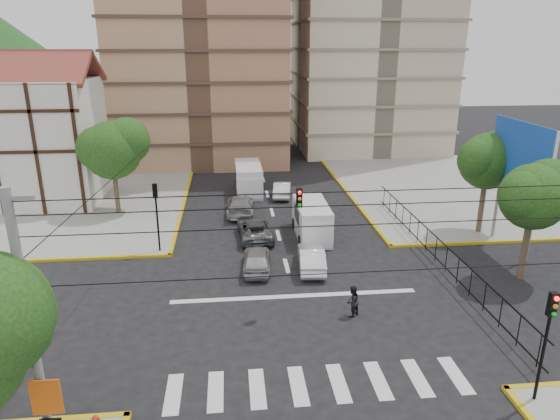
{
  "coord_description": "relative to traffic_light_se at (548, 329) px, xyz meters",
  "views": [
    {
      "loc": [
        -3.15,
        -22.08,
        12.7
      ],
      "look_at": [
        -0.53,
        3.65,
        4.0
      ],
      "focal_mm": 32.0,
      "sensor_mm": 36.0,
      "label": 1
    }
  ],
  "objects": [
    {
      "name": "tree_park_a",
      "position": [
        5.28,
        9.81,
        1.9
      ],
      "size": [
        4.41,
        3.6,
        6.83
      ],
      "color": "#473828",
      "rests_on": "ground"
    },
    {
      "name": "stop_line",
      "position": [
        -7.8,
        9.0,
        -3.11
      ],
      "size": [
        13.0,
        0.4,
        0.01
      ],
      "primitive_type": "cube",
      "color": "silver",
      "rests_on": "ground"
    },
    {
      "name": "car_silver_rear_left",
      "position": [
        -10.3,
        22.74,
        -2.39
      ],
      "size": [
        2.22,
        5.03,
        1.44
      ],
      "primitive_type": "imported",
      "rotation": [
        0.0,
        0.0,
        3.1
      ],
      "color": "#A7A6AB",
      "rests_on": "ground"
    },
    {
      "name": "car_white_rear_right",
      "position": [
        -6.55,
        26.94,
        -2.44
      ],
      "size": [
        2.04,
        4.25,
        1.34
      ],
      "primitive_type": "imported",
      "rotation": [
        0.0,
        0.0,
        2.99
      ],
      "color": "silver",
      "rests_on": "ground"
    },
    {
      "name": "tree_park_c",
      "position": [
        6.29,
        16.81,
        2.22
      ],
      "size": [
        4.65,
        3.8,
        7.25
      ],
      "color": "#473828",
      "rests_on": "ground"
    },
    {
      "name": "utility_pole_sw",
      "position": [
        -16.8,
        -1.2,
        1.65
      ],
      "size": [
        1.4,
        0.28,
        9.0
      ],
      "color": "slate",
      "rests_on": "ground"
    },
    {
      "name": "traffic_light_nw",
      "position": [
        -15.6,
        15.6,
        0.0
      ],
      "size": [
        0.28,
        0.22,
        4.4
      ],
      "color": "black",
      "rests_on": "ground"
    },
    {
      "name": "traffic_light_se",
      "position": [
        0.0,
        0.0,
        0.0
      ],
      "size": [
        0.28,
        0.22,
        4.4
      ],
      "color": "black",
      "rests_on": "ground"
    },
    {
      "name": "pedestrian_crosswalk",
      "position": [
        -5.29,
        6.74,
        -2.31
      ],
      "size": [
        0.99,
        0.96,
        1.6
      ],
      "primitive_type": "imported",
      "rotation": [
        0.0,
        0.0,
        3.81
      ],
      "color": "black",
      "rests_on": "ground"
    },
    {
      "name": "district_sign",
      "position": [
        -16.6,
        -1.44,
        -0.66
      ],
      "size": [
        0.9,
        0.12,
        3.2
      ],
      "color": "slate",
      "rests_on": "ground"
    },
    {
      "name": "billboard",
      "position": [
        6.65,
        13.8,
        2.89
      ],
      "size": [
        0.36,
        6.2,
        8.1
      ],
      "color": "slate",
      "rests_on": "ground"
    },
    {
      "name": "tudor_building",
      "position": [
        -26.8,
        27.8,
        2.14
      ],
      "size": [
        10.8,
        8.05,
        12.23
      ],
      "color": "silver",
      "rests_on": "ground"
    },
    {
      "name": "tree_tudor",
      "position": [
        -19.7,
        23.81,
        2.11
      ],
      "size": [
        5.39,
        4.4,
        7.43
      ],
      "color": "#473828",
      "rests_on": "ground"
    },
    {
      "name": "sidewalk_nw",
      "position": [
        -27.8,
        27.8,
        -3.04
      ],
      "size": [
        26.0,
        26.0,
        0.15
      ],
      "primitive_type": "cube",
      "color": "gray",
      "rests_on": "ground"
    },
    {
      "name": "car_grey_mid_left",
      "position": [
        -9.44,
        17.44,
        -2.46
      ],
      "size": [
        2.44,
        4.79,
        1.3
      ],
      "primitive_type": "imported",
      "rotation": [
        0.0,
        0.0,
        3.21
      ],
      "color": "slate",
      "rests_on": "ground"
    },
    {
      "name": "traffic_light_hanging",
      "position": [
        -7.8,
        5.76,
        2.79
      ],
      "size": [
        18.0,
        9.12,
        0.92
      ],
      "color": "black",
      "rests_on": "ground"
    },
    {
      "name": "ground",
      "position": [
        -7.8,
        7.8,
        -3.11
      ],
      "size": [
        160.0,
        160.0,
        0.0
      ],
      "primitive_type": "plane",
      "color": "black",
      "rests_on": "ground"
    },
    {
      "name": "car_white_front_right",
      "position": [
        -6.39,
        12.3,
        -2.42
      ],
      "size": [
        1.83,
        4.3,
        1.38
      ],
      "primitive_type": "imported",
      "rotation": [
        0.0,
        0.0,
        3.05
      ],
      "color": "white",
      "rests_on": "ground"
    },
    {
      "name": "park_fence",
      "position": [
        1.2,
        12.3,
        -3.11
      ],
      "size": [
        0.1,
        22.5,
        1.66
      ],
      "primitive_type": null,
      "color": "black",
      "rests_on": "ground"
    },
    {
      "name": "van_right_lane",
      "position": [
        -5.53,
        17.19,
        -1.96
      ],
      "size": [
        2.21,
        5.28,
        2.37
      ],
      "rotation": [
        0.0,
        0.0,
        -0.01
      ],
      "color": "silver",
      "rests_on": "ground"
    },
    {
      "name": "crosswalk_stripes",
      "position": [
        -7.8,
        1.8,
        -3.11
      ],
      "size": [
        12.0,
        2.4,
        0.01
      ],
      "primitive_type": "cube",
      "color": "silver",
      "rests_on": "ground"
    },
    {
      "name": "car_silver_front_left",
      "position": [
        -9.6,
        12.46,
        -2.43
      ],
      "size": [
        1.87,
        4.07,
        1.35
      ],
      "primitive_type": "imported",
      "rotation": [
        0.0,
        0.0,
        3.07
      ],
      "color": "#B0AFB4",
      "rests_on": "ground"
    },
    {
      "name": "sidewalk_ne",
      "position": [
        12.2,
        27.8,
        -3.04
      ],
      "size": [
        26.0,
        26.0,
        0.15
      ],
      "primitive_type": "cube",
      "color": "gray",
      "rests_on": "ground"
    },
    {
      "name": "van_left_lane",
      "position": [
        -9.41,
        28.17,
        -1.88
      ],
      "size": [
        2.35,
        5.65,
        2.54
      ],
      "rotation": [
        0.0,
        0.0,
        0.01
      ],
      "color": "silver",
      "rests_on": "ground"
    },
    {
      "name": "car_darkgrey_mid_right",
      "position": [
        -4.89,
        22.48,
        -2.46
      ],
      "size": [
        2.06,
        4.02,
        1.31
      ],
      "primitive_type": "imported",
      "rotation": [
        0.0,
        0.0,
        3.28
      ],
      "color": "#27282A",
      "rests_on": "ground"
    }
  ]
}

